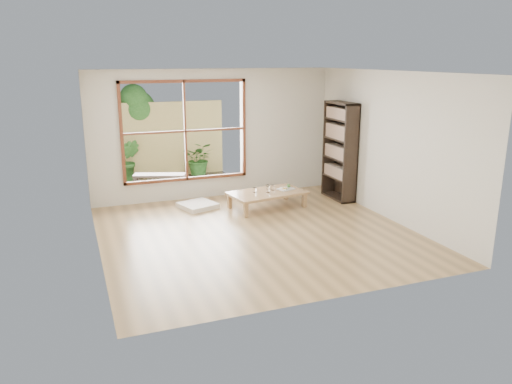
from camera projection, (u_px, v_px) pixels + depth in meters
ground at (257, 233)px, 8.27m from camera, size 5.00×5.00×0.00m
low_table at (267, 194)px, 9.60m from camera, size 1.54×1.01×0.31m
floor_cushion at (198, 205)px, 9.65m from camera, size 0.78×0.78×0.09m
bookshelf at (340, 151)px, 10.06m from camera, size 0.31×0.88×1.97m
glass_tall at (268, 189)px, 9.54m from camera, size 0.07×0.07×0.12m
glass_mid at (273, 188)px, 9.71m from camera, size 0.07×0.07×0.10m
glass_short at (268, 187)px, 9.77m from camera, size 0.07×0.07×0.09m
glass_small at (255, 190)px, 9.55m from camera, size 0.07×0.07×0.09m
food_tray at (286, 188)px, 9.77m from camera, size 0.36×0.30×0.10m
deck at (176, 186)px, 11.28m from camera, size 2.80×2.00×0.05m
garden_bench at (160, 177)px, 10.78m from camera, size 1.15×0.67×0.35m
bamboo_fence at (166, 140)px, 11.94m from camera, size 2.80×0.06×1.80m
shrub_right at (200, 158)px, 12.12m from camera, size 0.92×0.87×0.82m
shrub_left at (128, 160)px, 11.49m from camera, size 0.60×0.51×0.98m
garden_tree at (133, 109)px, 11.79m from camera, size 1.04×0.85×2.22m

